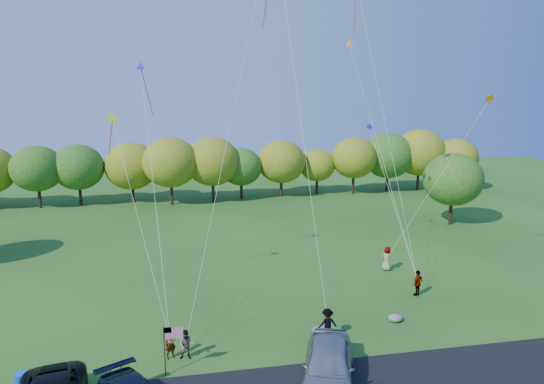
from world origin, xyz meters
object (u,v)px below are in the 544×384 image
(minivan_silver, at_px, (328,365))
(flyer_d, at_px, (418,283))
(flyer_a, at_px, (170,343))
(flyer_b, at_px, (186,345))
(flyer_c, at_px, (327,324))
(flyer_e, at_px, (387,259))
(trash_barrel, at_px, (22,382))

(minivan_silver, relative_size, flyer_d, 3.27)
(flyer_a, xyz_separation_m, flyer_b, (0.81, -0.23, -0.04))
(flyer_a, height_order, flyer_b, flyer_a)
(flyer_c, bearing_deg, flyer_d, -154.82)
(minivan_silver, xyz_separation_m, flyer_e, (8.94, 13.62, -0.10))
(flyer_c, relative_size, trash_barrel, 2.04)
(minivan_silver, xyz_separation_m, flyer_d, (8.99, 8.79, -0.16))
(flyer_a, xyz_separation_m, flyer_c, (8.51, 0.47, 0.06))
(flyer_a, bearing_deg, flyer_b, -38.15)
(trash_barrel, bearing_deg, flyer_e, 26.42)
(flyer_e, bearing_deg, flyer_a, 82.26)
(minivan_silver, height_order, flyer_c, minivan_silver)
(trash_barrel, bearing_deg, flyer_c, 7.60)
(flyer_d, bearing_deg, flyer_c, -0.30)
(flyer_b, bearing_deg, flyer_e, 43.29)
(flyer_b, distance_m, flyer_d, 16.25)
(flyer_c, bearing_deg, minivan_silver, 68.33)
(flyer_b, distance_m, trash_barrel, 7.58)
(minivan_silver, bearing_deg, flyer_d, 63.45)
(flyer_c, relative_size, flyer_e, 0.93)
(minivan_silver, distance_m, flyer_c, 4.50)
(flyer_a, height_order, flyer_d, flyer_d)
(flyer_e, relative_size, trash_barrel, 2.20)
(minivan_silver, relative_size, flyer_e, 3.06)
(flyer_d, xyz_separation_m, flyer_e, (-0.05, 4.84, 0.06))
(flyer_b, distance_m, flyer_e, 18.32)
(flyer_b, distance_m, flyer_c, 7.73)
(flyer_c, distance_m, flyer_e, 12.05)
(flyer_c, xyz_separation_m, trash_barrel, (-15.16, -2.02, -0.44))
(flyer_a, height_order, flyer_e, flyer_e)
(minivan_silver, relative_size, trash_barrel, 6.75)
(minivan_silver, distance_m, flyer_a, 8.18)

